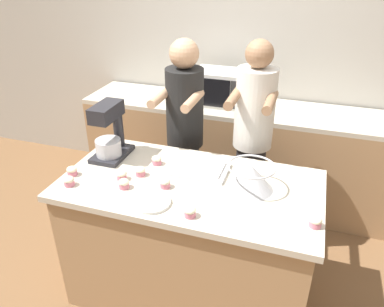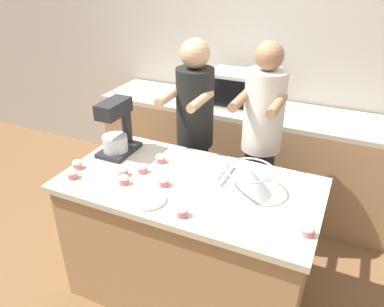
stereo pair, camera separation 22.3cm
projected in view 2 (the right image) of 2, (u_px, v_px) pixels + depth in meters
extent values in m
plane|color=brown|center=(190.00, 288.00, 2.71)|extent=(16.00, 16.00, 0.00)
cube|color=#B2ADA3|center=(266.00, 52.00, 3.39)|extent=(10.00, 0.06, 2.70)
cube|color=#A87F56|center=(189.00, 242.00, 2.50)|extent=(1.52, 0.78, 0.87)
cube|color=beige|center=(189.00, 185.00, 2.29)|extent=(1.58, 0.83, 0.04)
cube|color=#A87F56|center=(248.00, 156.00, 3.54)|extent=(2.80, 0.60, 0.90)
cube|color=beige|center=(251.00, 110.00, 3.31)|extent=(2.80, 0.60, 0.04)
cylinder|color=#232328|center=(195.00, 187.00, 3.14)|extent=(0.22, 0.22, 0.82)
cylinder|color=black|center=(195.00, 108.00, 2.81)|extent=(0.28, 0.28, 0.60)
sphere|color=tan|center=(195.00, 53.00, 2.62)|extent=(0.21, 0.21, 0.21)
cylinder|color=tan|center=(170.00, 96.00, 2.66)|extent=(0.06, 0.34, 0.06)
cylinder|color=tan|center=(201.00, 101.00, 2.57)|extent=(0.06, 0.34, 0.06)
cylinder|color=#232328|center=(255.00, 199.00, 2.93)|extent=(0.22, 0.22, 0.89)
cylinder|color=silver|center=(264.00, 111.00, 2.59)|extent=(0.28, 0.28, 0.58)
sphere|color=#936B4C|center=(269.00, 56.00, 2.41)|extent=(0.19, 0.19, 0.19)
cylinder|color=#936B4C|center=(241.00, 100.00, 2.44)|extent=(0.06, 0.34, 0.06)
cylinder|color=#936B4C|center=(277.00, 105.00, 2.35)|extent=(0.06, 0.34, 0.06)
cube|color=#232328|center=(119.00, 150.00, 2.62)|extent=(0.20, 0.30, 0.03)
cylinder|color=#232328|center=(127.00, 125.00, 2.65)|extent=(0.07, 0.07, 0.25)
cube|color=#232328|center=(114.00, 108.00, 2.46)|extent=(0.13, 0.26, 0.10)
cylinder|color=#BCBCC1|center=(115.00, 143.00, 2.56)|extent=(0.17, 0.17, 0.11)
cone|color=#BCBCC1|center=(249.00, 181.00, 2.15)|extent=(0.28, 0.28, 0.15)
torus|color=#BCBCC1|center=(250.00, 170.00, 2.12)|extent=(0.28, 0.28, 0.01)
cube|color=silver|center=(203.00, 170.00, 2.39)|extent=(0.34, 0.26, 0.02)
cube|color=white|center=(203.00, 167.00, 2.38)|extent=(0.28, 0.20, 0.02)
cube|color=silver|center=(237.00, 89.00, 3.29)|extent=(0.47, 0.32, 0.30)
cube|color=black|center=(226.00, 94.00, 3.17)|extent=(0.32, 0.01, 0.24)
cube|color=#2D2D2D|center=(250.00, 97.00, 3.09)|extent=(0.09, 0.01, 0.24)
cylinder|color=white|center=(147.00, 199.00, 2.11)|extent=(0.22, 0.22, 0.02)
cylinder|color=#D17084|center=(124.00, 181.00, 2.26)|extent=(0.06, 0.06, 0.03)
ellipsoid|color=beige|center=(124.00, 178.00, 2.25)|extent=(0.06, 0.06, 0.04)
cylinder|color=#D17084|center=(78.00, 166.00, 2.42)|extent=(0.06, 0.06, 0.03)
ellipsoid|color=beige|center=(77.00, 163.00, 2.41)|extent=(0.06, 0.06, 0.04)
cylinder|color=#D17084|center=(123.00, 173.00, 2.35)|extent=(0.06, 0.06, 0.03)
ellipsoid|color=beige|center=(123.00, 170.00, 2.34)|extent=(0.06, 0.06, 0.04)
cylinder|color=#D17084|center=(308.00, 233.00, 1.85)|extent=(0.06, 0.06, 0.03)
ellipsoid|color=beige|center=(309.00, 229.00, 1.83)|extent=(0.06, 0.06, 0.04)
cylinder|color=#D17084|center=(164.00, 183.00, 2.24)|extent=(0.06, 0.06, 0.03)
ellipsoid|color=beige|center=(164.00, 180.00, 2.23)|extent=(0.06, 0.06, 0.04)
cylinder|color=#D17084|center=(161.00, 160.00, 2.49)|extent=(0.06, 0.06, 0.03)
ellipsoid|color=beige|center=(160.00, 157.00, 2.48)|extent=(0.06, 0.06, 0.04)
cylinder|color=#D17084|center=(142.00, 170.00, 2.38)|extent=(0.06, 0.06, 0.03)
ellipsoid|color=beige|center=(142.00, 167.00, 2.37)|extent=(0.06, 0.06, 0.04)
cylinder|color=#D17084|center=(73.00, 176.00, 2.32)|extent=(0.06, 0.06, 0.03)
ellipsoid|color=beige|center=(72.00, 172.00, 2.31)|extent=(0.06, 0.06, 0.04)
cylinder|color=#D17084|center=(182.00, 213.00, 1.98)|extent=(0.06, 0.06, 0.03)
ellipsoid|color=beige|center=(182.00, 210.00, 1.97)|extent=(0.06, 0.06, 0.04)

